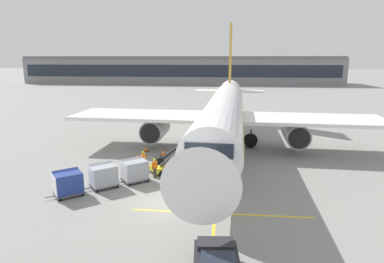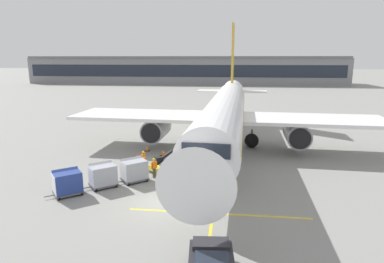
{
  "view_description": "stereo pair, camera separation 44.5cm",
  "coord_description": "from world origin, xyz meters",
  "px_view_note": "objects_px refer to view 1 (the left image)",
  "views": [
    {
      "loc": [
        3.94,
        -21.36,
        10.02
      ],
      "look_at": [
        0.95,
        8.27,
        3.36
      ],
      "focal_mm": 30.8,
      "sensor_mm": 36.0,
      "label": 1
    },
    {
      "loc": [
        4.38,
        -21.31,
        10.02
      ],
      "look_at": [
        0.95,
        8.27,
        3.36
      ],
      "focal_mm": 30.8,
      "sensor_mm": 36.0,
      "label": 2
    }
  ],
  "objects_px": {
    "belt_loader": "(172,162)",
    "ground_crew_by_loader": "(155,167)",
    "ground_crew_by_carts": "(143,159)",
    "safety_cone_wingtip": "(146,149)",
    "baggage_cart_third": "(68,183)",
    "baggage_cart_second": "(103,175)",
    "safety_cone_nose_mark": "(163,153)",
    "baggage_cart_lead": "(134,170)",
    "safety_cone_engine_keepout": "(138,157)",
    "parked_airplane": "(224,113)"
  },
  "relations": [
    {
      "from": "ground_crew_by_loader",
      "to": "safety_cone_engine_keepout",
      "type": "height_order",
      "value": "ground_crew_by_loader"
    },
    {
      "from": "belt_loader",
      "to": "safety_cone_wingtip",
      "type": "relative_size",
      "value": 8.12
    },
    {
      "from": "belt_loader",
      "to": "ground_crew_by_loader",
      "type": "relative_size",
      "value": 2.8
    },
    {
      "from": "safety_cone_engine_keepout",
      "to": "safety_cone_nose_mark",
      "type": "bearing_deg",
      "value": 39.52
    },
    {
      "from": "baggage_cart_second",
      "to": "belt_loader",
      "type": "bearing_deg",
      "value": 41.57
    },
    {
      "from": "ground_crew_by_loader",
      "to": "safety_cone_nose_mark",
      "type": "xyz_separation_m",
      "value": [
        -0.52,
        6.49,
        -0.67
      ]
    },
    {
      "from": "safety_cone_engine_keepout",
      "to": "ground_crew_by_carts",
      "type": "bearing_deg",
      "value": -63.96
    },
    {
      "from": "parked_airplane",
      "to": "ground_crew_by_loader",
      "type": "distance_m",
      "value": 11.97
    },
    {
      "from": "safety_cone_wingtip",
      "to": "baggage_cart_third",
      "type": "bearing_deg",
      "value": -103.57
    },
    {
      "from": "baggage_cart_lead",
      "to": "ground_crew_by_loader",
      "type": "xyz_separation_m",
      "value": [
        1.5,
        0.97,
        -0.0
      ]
    },
    {
      "from": "baggage_cart_second",
      "to": "ground_crew_by_carts",
      "type": "relative_size",
      "value": 1.5
    },
    {
      "from": "safety_cone_engine_keepout",
      "to": "belt_loader",
      "type": "bearing_deg",
      "value": -35.51
    },
    {
      "from": "baggage_cart_lead",
      "to": "parked_airplane",
      "type": "bearing_deg",
      "value": 56.61
    },
    {
      "from": "ground_crew_by_loader",
      "to": "baggage_cart_third",
      "type": "bearing_deg",
      "value": -142.94
    },
    {
      "from": "baggage_cart_third",
      "to": "baggage_cart_lead",
      "type": "bearing_deg",
      "value": 38.45
    },
    {
      "from": "safety_cone_engine_keepout",
      "to": "baggage_cart_lead",
      "type": "bearing_deg",
      "value": -77.37
    },
    {
      "from": "baggage_cart_second",
      "to": "baggage_cart_third",
      "type": "distance_m",
      "value": 2.72
    },
    {
      "from": "parked_airplane",
      "to": "safety_cone_wingtip",
      "type": "relative_size",
      "value": 74.73
    },
    {
      "from": "belt_loader",
      "to": "baggage_cart_second",
      "type": "bearing_deg",
      "value": -138.43
    },
    {
      "from": "baggage_cart_second",
      "to": "safety_cone_wingtip",
      "type": "height_order",
      "value": "baggage_cart_second"
    },
    {
      "from": "parked_airplane",
      "to": "baggage_cart_third",
      "type": "xyz_separation_m",
      "value": [
        -11.4,
        -14.3,
        -3.06
      ]
    },
    {
      "from": "ground_crew_by_loader",
      "to": "safety_cone_nose_mark",
      "type": "height_order",
      "value": "ground_crew_by_loader"
    },
    {
      "from": "baggage_cart_second",
      "to": "parked_airplane",
      "type": "bearing_deg",
      "value": 53.13
    },
    {
      "from": "baggage_cart_lead",
      "to": "ground_crew_by_loader",
      "type": "height_order",
      "value": "baggage_cart_lead"
    },
    {
      "from": "safety_cone_wingtip",
      "to": "safety_cone_nose_mark",
      "type": "xyz_separation_m",
      "value": [
        2.16,
        -1.52,
        0.04
      ]
    },
    {
      "from": "parked_airplane",
      "to": "baggage_cart_lead",
      "type": "distance_m",
      "value": 13.54
    },
    {
      "from": "safety_cone_nose_mark",
      "to": "safety_cone_wingtip",
      "type": "bearing_deg",
      "value": 144.93
    },
    {
      "from": "parked_airplane",
      "to": "baggage_cart_third",
      "type": "bearing_deg",
      "value": -128.56
    },
    {
      "from": "parked_airplane",
      "to": "baggage_cart_lead",
      "type": "xyz_separation_m",
      "value": [
        -7.26,
        -11.01,
        -3.06
      ]
    },
    {
      "from": "belt_loader",
      "to": "safety_cone_nose_mark",
      "type": "relative_size",
      "value": 7.17
    },
    {
      "from": "ground_crew_by_carts",
      "to": "safety_cone_nose_mark",
      "type": "bearing_deg",
      "value": 77.78
    },
    {
      "from": "baggage_cart_third",
      "to": "baggage_cart_second",
      "type": "bearing_deg",
      "value": 41.72
    },
    {
      "from": "ground_crew_by_loader",
      "to": "safety_cone_nose_mark",
      "type": "distance_m",
      "value": 6.54
    },
    {
      "from": "belt_loader",
      "to": "baggage_cart_lead",
      "type": "bearing_deg",
      "value": -134.07
    },
    {
      "from": "parked_airplane",
      "to": "ground_crew_by_carts",
      "type": "xyz_separation_m",
      "value": [
        -7.24,
        -8.01,
        -3.06
      ]
    },
    {
      "from": "baggage_cart_third",
      "to": "ground_crew_by_carts",
      "type": "distance_m",
      "value": 7.54
    },
    {
      "from": "baggage_cart_lead",
      "to": "baggage_cart_second",
      "type": "distance_m",
      "value": 2.58
    },
    {
      "from": "safety_cone_wingtip",
      "to": "belt_loader",
      "type": "bearing_deg",
      "value": -57.93
    },
    {
      "from": "baggage_cart_lead",
      "to": "safety_cone_engine_keepout",
      "type": "bearing_deg",
      "value": 102.63
    },
    {
      "from": "baggage_cart_second",
      "to": "safety_cone_nose_mark",
      "type": "xyz_separation_m",
      "value": [
        3.09,
        8.94,
        -0.67
      ]
    },
    {
      "from": "safety_cone_engine_keepout",
      "to": "parked_airplane",
      "type": "bearing_deg",
      "value": 32.38
    },
    {
      "from": "ground_crew_by_carts",
      "to": "safety_cone_wingtip",
      "type": "distance_m",
      "value": 6.14
    },
    {
      "from": "ground_crew_by_carts",
      "to": "safety_cone_nose_mark",
      "type": "xyz_separation_m",
      "value": [
        0.97,
        4.46,
        -0.67
      ]
    },
    {
      "from": "baggage_cart_second",
      "to": "safety_cone_nose_mark",
      "type": "distance_m",
      "value": 9.48
    },
    {
      "from": "baggage_cart_lead",
      "to": "safety_cone_wingtip",
      "type": "bearing_deg",
      "value": 97.49
    },
    {
      "from": "baggage_cart_third",
      "to": "ground_crew_by_loader",
      "type": "height_order",
      "value": "baggage_cart_third"
    },
    {
      "from": "belt_loader",
      "to": "baggage_cart_lead",
      "type": "xyz_separation_m",
      "value": [
        -2.7,
        -2.79,
        0.09
      ]
    },
    {
      "from": "ground_crew_by_carts",
      "to": "safety_cone_engine_keepout",
      "type": "relative_size",
      "value": 2.48
    },
    {
      "from": "ground_crew_by_loader",
      "to": "safety_cone_engine_keepout",
      "type": "relative_size",
      "value": 2.48
    },
    {
      "from": "parked_airplane",
      "to": "belt_loader",
      "type": "height_order",
      "value": "parked_airplane"
    }
  ]
}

